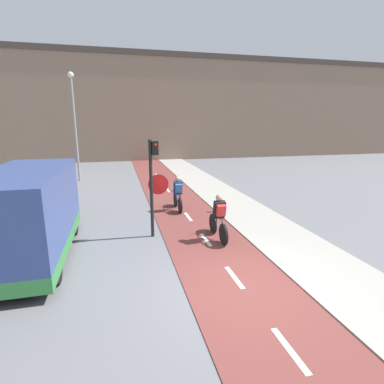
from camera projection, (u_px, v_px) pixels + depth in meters
The scene contains 9 objects.
ground_plane at pixel (242, 289), 6.96m from camera, with size 120.00×120.00×0.00m, color slate.
bike_lane at pixel (242, 288), 6.97m from camera, with size 2.65×60.00×0.02m.
sidewalk_strip at pixel (335, 274), 7.55m from camera, with size 2.40×60.00×0.05m.
building_row_background at pixel (141, 108), 30.97m from camera, with size 60.00×5.20×10.27m.
traffic_light_pole at pixel (154, 178), 9.70m from camera, with size 0.67×0.25×3.24m.
street_lamp_far at pixel (74, 116), 18.71m from camera, with size 0.36×0.36×6.74m.
cyclist_near at pixel (219, 218), 9.73m from camera, with size 0.46×1.75×1.52m.
cyclist_far at pixel (178, 194), 12.98m from camera, with size 0.46×1.70×1.49m.
van at pixel (29, 216), 8.28m from camera, with size 1.97×5.15×2.52m.
Camera 1 is at (-2.65, -5.79, 3.79)m, focal length 28.00 mm.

